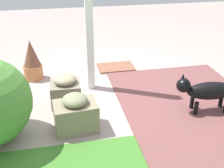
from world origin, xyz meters
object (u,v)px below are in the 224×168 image
Objects in this scene: doormat at (116,67)px; stone_planter_near at (66,91)px; porch_pillar at (89,11)px; stone_planter_mid at (76,114)px; dog at (207,91)px; terracotta_pot_spiky at (32,61)px.

stone_planter_near is at bearing 48.60° from doormat.
porch_pillar reaches higher than doormat.
doormat is at bearing -131.40° from stone_planter_near.
porch_pillar is 3.72× the size of doormat.
porch_pillar is at bearing 50.79° from doormat.
porch_pillar is 1.39m from doormat.
stone_planter_mid is 0.66× the size of dog.
dog is at bearing 144.11° from porch_pillar.
porch_pillar is 4.51× the size of stone_planter_mid.
doormat is at bearing -129.21° from porch_pillar.
dog reaches higher than doormat.
dog reaches higher than stone_planter_mid.
terracotta_pot_spiky is (0.54, -1.48, 0.10)m from stone_planter_mid.
porch_pillar reaches higher than stone_planter_mid.
terracotta_pot_spiky is 2.60m from dog.
stone_planter_near is at bearing -18.11° from dog.
doormat is (-0.51, -0.63, -1.12)m from porch_pillar.
dog is 1.26× the size of doormat.
porch_pillar is 1.09m from stone_planter_near.
terracotta_pot_spiky reaches higher than stone_planter_mid.
porch_pillar is 1.29m from terracotta_pot_spiky.
dog is (-2.17, 1.44, 0.00)m from terracotta_pot_spiky.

